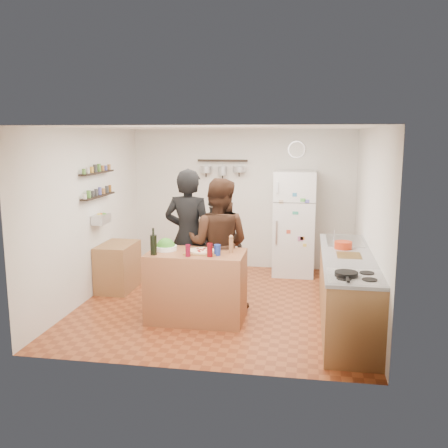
% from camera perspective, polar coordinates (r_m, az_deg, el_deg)
% --- Properties ---
extents(room_shell, '(4.20, 4.20, 4.20)m').
position_cam_1_polar(room_shell, '(7.38, 0.37, 1.16)').
color(room_shell, brown).
rests_on(room_shell, ground).
extents(prep_island, '(1.25, 0.72, 0.91)m').
position_cam_1_polar(prep_island, '(6.58, -3.16, -7.10)').
color(prep_island, brown).
rests_on(prep_island, floor).
extents(pizza_board, '(0.42, 0.34, 0.02)m').
position_cam_1_polar(pizza_board, '(6.42, -2.55, -3.22)').
color(pizza_board, olive).
rests_on(pizza_board, prep_island).
extents(pizza, '(0.34, 0.34, 0.02)m').
position_cam_1_polar(pizza, '(6.42, -2.55, -3.06)').
color(pizza, beige).
rests_on(pizza, pizza_board).
extents(salad_bowl, '(0.29, 0.29, 0.06)m').
position_cam_1_polar(salad_bowl, '(6.61, -6.67, -2.74)').
color(salad_bowl, white).
rests_on(salad_bowl, prep_island).
extents(wine_bottle, '(0.08, 0.08, 0.25)m').
position_cam_1_polar(wine_bottle, '(6.35, -8.06, -2.38)').
color(wine_bottle, black).
rests_on(wine_bottle, prep_island).
extents(wine_glass_near, '(0.06, 0.06, 0.15)m').
position_cam_1_polar(wine_glass_near, '(6.23, -4.15, -3.05)').
color(wine_glass_near, maroon).
rests_on(wine_glass_near, prep_island).
extents(wine_glass_far, '(0.07, 0.07, 0.17)m').
position_cam_1_polar(wine_glass_far, '(6.21, -1.64, -2.98)').
color(wine_glass_far, '#57070D').
rests_on(wine_glass_far, prep_island).
extents(pepper_mill, '(0.06, 0.06, 0.18)m').
position_cam_1_polar(pepper_mill, '(6.41, 0.82, -2.50)').
color(pepper_mill, '#8D5E3B').
rests_on(pepper_mill, prep_island).
extents(salt_canister, '(0.08, 0.08, 0.14)m').
position_cam_1_polar(salt_canister, '(6.27, -0.78, -2.99)').
color(salt_canister, navy).
rests_on(salt_canister, prep_island).
extents(person_left, '(0.75, 0.53, 1.95)m').
position_cam_1_polar(person_left, '(7.09, -4.06, -1.52)').
color(person_left, black).
rests_on(person_left, floor).
extents(person_center, '(0.96, 0.79, 1.83)m').
position_cam_1_polar(person_center, '(6.87, -0.64, -2.36)').
color(person_center, black).
rests_on(person_center, floor).
extents(person_back, '(0.99, 0.80, 1.57)m').
position_cam_1_polar(person_back, '(7.48, -0.78, -2.33)').
color(person_back, '#2A2725').
rests_on(person_back, floor).
extents(counter_run, '(0.63, 2.63, 0.90)m').
position_cam_1_polar(counter_run, '(6.57, 13.91, -7.46)').
color(counter_run, '#9E7042').
rests_on(counter_run, floor).
extents(stove_top, '(0.60, 0.62, 0.02)m').
position_cam_1_polar(stove_top, '(5.54, 14.81, -5.87)').
color(stove_top, white).
rests_on(stove_top, counter_run).
extents(skillet, '(0.25, 0.25, 0.05)m').
position_cam_1_polar(skillet, '(5.50, 13.80, -5.56)').
color(skillet, black).
rests_on(skillet, stove_top).
extents(sink, '(0.50, 0.80, 0.03)m').
position_cam_1_polar(sink, '(7.28, 13.59, -1.94)').
color(sink, silver).
rests_on(sink, counter_run).
extents(cutting_board, '(0.30, 0.40, 0.02)m').
position_cam_1_polar(cutting_board, '(6.45, 14.09, -3.57)').
color(cutting_board, brown).
rests_on(cutting_board, counter_run).
extents(red_bowl, '(0.23, 0.23, 0.10)m').
position_cam_1_polar(red_bowl, '(6.78, 13.46, -2.36)').
color(red_bowl, red).
rests_on(red_bowl, counter_run).
extents(fridge, '(0.70, 0.68, 1.80)m').
position_cam_1_polar(fridge, '(8.69, 8.03, 0.09)').
color(fridge, white).
rests_on(fridge, floor).
extents(wall_clock, '(0.30, 0.03, 0.30)m').
position_cam_1_polar(wall_clock, '(8.89, 8.29, 8.42)').
color(wall_clock, silver).
rests_on(wall_clock, back_wall).
extents(spice_shelf_lower, '(0.12, 1.00, 0.02)m').
position_cam_1_polar(spice_shelf_lower, '(7.71, -14.17, 3.12)').
color(spice_shelf_lower, black).
rests_on(spice_shelf_lower, left_wall).
extents(spice_shelf_upper, '(0.12, 1.00, 0.02)m').
position_cam_1_polar(spice_shelf_upper, '(7.68, -14.29, 5.71)').
color(spice_shelf_upper, black).
rests_on(spice_shelf_upper, left_wall).
extents(produce_basket, '(0.18, 0.35, 0.14)m').
position_cam_1_polar(produce_basket, '(7.75, -13.86, 0.55)').
color(produce_basket, silver).
rests_on(produce_basket, left_wall).
extents(side_table, '(0.50, 0.80, 0.73)m').
position_cam_1_polar(side_table, '(8.03, -12.03, -4.79)').
color(side_table, olive).
rests_on(side_table, floor).
extents(pot_rack, '(0.90, 0.04, 0.04)m').
position_cam_1_polar(pot_rack, '(8.94, -0.17, 7.26)').
color(pot_rack, black).
rests_on(pot_rack, back_wall).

